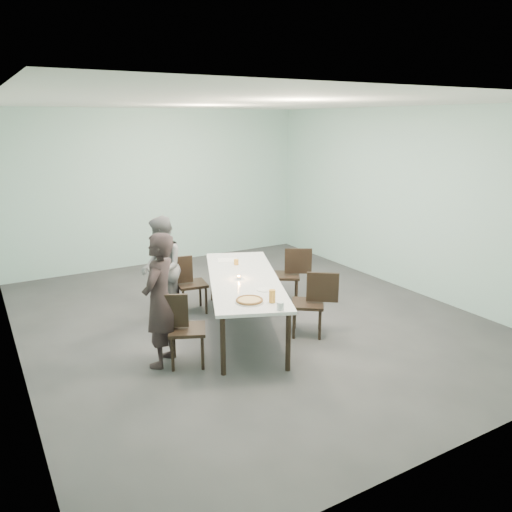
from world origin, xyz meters
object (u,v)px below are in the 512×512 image
water_tumbler (280,306)px  chair_near_left (180,324)px  tealight (239,278)px  diner_far (162,268)px  amber_tumbler (236,262)px  table (244,282)px  beer_glass (272,296)px  chair_far_left (186,280)px  chair_far_right (291,271)px  diner_near (160,300)px  side_plate (264,290)px  pizza (249,300)px  chair_near_right (314,299)px

water_tumbler → chair_near_left: bearing=141.3°
water_tumbler → tealight: water_tumbler is taller
diner_far → amber_tumbler: size_ratio=18.50×
chair_near_left → table: bearing=48.1°
beer_glass → chair_far_left: bearing=97.3°
chair_far_right → diner_far: size_ratio=0.59×
diner_near → tealight: diner_near is taller
chair_near_left → tealight: 1.16m
diner_far → diner_near: bearing=-7.4°
side_plate → pizza: bearing=-142.9°
chair_near_right → side_plate: bearing=34.8°
diner_near → tealight: 1.26m
chair_far_left → tealight: chair_far_left is taller
tealight → chair_near_right: bearing=-34.5°
side_plate → diner_near: bearing=171.2°
side_plate → tealight: (-0.06, 0.53, 0.02)m
side_plate → water_tumbler: 0.69m
chair_far_right → diner_near: (-2.47, -0.96, 0.29)m
diner_near → side_plate: size_ratio=8.78×
table → water_tumbler: (-0.22, -1.23, 0.10)m
table → tealight: bearing=-158.0°
beer_glass → chair_near_right: bearing=23.5°
chair_near_right → side_plate: chair_near_right is taller
chair_near_left → beer_glass: 1.12m
amber_tumbler → pizza: bearing=-112.4°
chair_near_left → diner_near: bearing=168.8°
chair_near_left → water_tumbler: size_ratio=9.67×
chair_far_left → tealight: 1.12m
chair_near_right → amber_tumbler: chair_near_right is taller
diner_far → amber_tumbler: 1.07m
chair_far_right → side_plate: (-1.19, -1.16, 0.25)m
table → beer_glass: (-0.17, -0.99, 0.13)m
chair_far_right → pizza: size_ratio=2.56×
beer_glass → chair_far_right: bearing=49.8°
chair_near_left → side_plate: chair_near_left is taller
chair_near_right → pizza: size_ratio=2.56×
diner_far → chair_near_left: bearing=0.6°
chair_far_left → pizza: size_ratio=2.56×
table → chair_far_left: size_ratio=3.16×
chair_near_left → chair_near_right: 1.85m
chair_near_left → diner_far: (0.34, 1.53, 0.24)m
chair_far_right → diner_far: bearing=19.6°
chair_near_left → diner_near: size_ratio=0.55×
pizza → table: bearing=65.2°
amber_tumbler → chair_near_right: bearing=-66.4°
chair_near_right → water_tumbler: size_ratio=9.67×
water_tumbler → pizza: bearing=114.5°
chair_far_right → water_tumbler: 2.30m
water_tumbler → diner_near: bearing=141.9°
beer_glass → amber_tumbler: 1.63m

